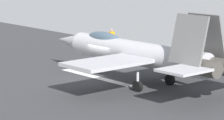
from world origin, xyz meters
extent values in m
plane|color=slate|center=(0.00, 0.00, 0.00)|extent=(400.00, 400.00, 0.00)
cube|color=#323335|center=(0.00, 0.00, 0.01)|extent=(240.00, 26.00, 0.02)
cube|color=white|center=(0.49, 0.00, 0.02)|extent=(8.00, 0.70, 0.00)
cylinder|color=#ABA9AF|center=(-3.27, -0.80, 2.27)|extent=(13.09, 1.87, 1.74)
cone|color=#ABA9AF|center=(4.78, -0.72, 2.27)|extent=(3.03, 1.51, 1.48)
ellipsoid|color=#3F5160|center=(0.42, -0.76, 2.92)|extent=(3.61, 1.14, 1.10)
cylinder|color=#47423D|center=(-9.98, -0.32, 2.27)|extent=(2.21, 1.12, 1.10)
cylinder|color=#47423D|center=(-9.96, -1.42, 2.27)|extent=(2.21, 1.12, 1.10)
cube|color=#ABA9AF|center=(-4.30, 2.84, 2.17)|extent=(3.46, 5.60, 0.24)
cube|color=#ABA9AF|center=(-4.23, -4.46, 2.17)|extent=(3.46, 5.60, 0.24)
cube|color=#ABA9AF|center=(-10.00, 1.53, 2.37)|extent=(2.43, 2.82, 0.16)
cube|color=slate|center=(-8.97, 0.04, 3.97)|extent=(2.61, 0.97, 3.14)
cube|color=slate|center=(-8.96, -1.76, 3.97)|extent=(2.61, 0.97, 3.14)
cylinder|color=silver|center=(1.76, -0.75, 0.70)|extent=(0.18, 0.18, 1.40)
cylinder|color=black|center=(1.76, -0.75, 0.38)|extent=(0.76, 0.31, 0.76)
cylinder|color=silver|center=(-5.08, 0.78, 0.70)|extent=(0.18, 0.18, 1.40)
cylinder|color=black|center=(-5.08, 0.78, 0.38)|extent=(0.76, 0.31, 0.76)
cylinder|color=silver|center=(-5.05, -2.42, 0.70)|extent=(0.18, 0.18, 1.40)
cylinder|color=black|center=(-5.05, -2.42, 0.38)|extent=(0.76, 0.31, 0.76)
cube|color=#1E2338|center=(11.80, -11.23, 0.45)|extent=(0.24, 0.36, 0.91)
cube|color=orange|center=(11.80, -11.23, 1.13)|extent=(0.39, 0.50, 0.62)
sphere|color=tan|center=(11.80, -11.23, 1.60)|extent=(0.22, 0.22, 0.22)
cylinder|color=orange|center=(11.71, -11.52, 1.09)|extent=(0.10, 0.10, 0.58)
cylinder|color=orange|center=(11.89, -10.95, 1.09)|extent=(0.10, 0.10, 0.58)
camera|label=1|loc=(-33.29, 27.09, 9.25)|focal=92.69mm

